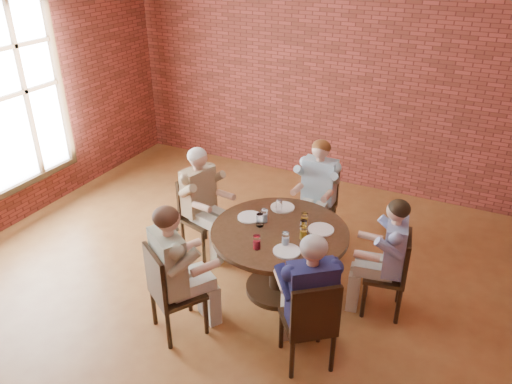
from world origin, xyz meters
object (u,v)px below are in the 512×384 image
at_px(chair_d, 168,289).
at_px(diner_d, 176,271).
at_px(chair_c, 198,211).
at_px(diner_e, 309,301).
at_px(chair_e, 311,322).
at_px(chair_b, 319,201).
at_px(diner_c, 202,202).
at_px(smartphone, 314,252).
at_px(chair_a, 393,271).
at_px(dining_table, 279,249).
at_px(diner_b, 317,193).
at_px(diner_a, 387,258).

bearing_deg(chair_d, diner_d, -90.00).
relative_size(chair_c, diner_e, 0.70).
bearing_deg(chair_d, diner_e, -136.35).
bearing_deg(chair_e, diner_e, -90.00).
bearing_deg(chair_b, diner_d, -105.96).
distance_m(diner_c, smartphone, 1.62).
bearing_deg(chair_a, chair_e, -33.71).
distance_m(chair_b, chair_e, 2.14).
height_order(chair_c, smartphone, chair_c).
height_order(chair_d, diner_d, diner_d).
bearing_deg(diner_d, chair_a, -113.92).
distance_m(dining_table, diner_e, 1.00).
height_order(dining_table, chair_b, chair_b).
distance_m(diner_b, chair_c, 1.42).
xyz_separation_m(diner_c, diner_e, (1.71, -1.07, 0.01)).
bearing_deg(diner_e, chair_b, -110.84).
xyz_separation_m(chair_b, smartphone, (0.45, -1.41, 0.25)).
height_order(chair_b, diner_d, diner_d).
relative_size(dining_table, chair_b, 1.51).
xyz_separation_m(chair_d, diner_e, (1.26, 0.25, 0.15)).
bearing_deg(diner_a, chair_d, -64.54).
height_order(diner_e, smartphone, diner_e).
relative_size(chair_d, diner_e, 0.72).
relative_size(chair_d, diner_d, 0.70).
relative_size(diner_b, chair_c, 1.41).
height_order(diner_c, smartphone, diner_c).
relative_size(diner_c, chair_d, 1.38).
distance_m(chair_c, diner_d, 1.40).
distance_m(diner_d, diner_e, 1.23).
bearing_deg(chair_c, chair_d, -143.55).
height_order(chair_c, chair_e, chair_e).
xyz_separation_m(chair_b, chair_c, (-1.17, -0.88, 0.00)).
relative_size(diner_b, diner_e, 0.98).
relative_size(diner_a, smartphone, 8.26).
bearing_deg(diner_a, diner_e, -34.34).
bearing_deg(diner_c, chair_b, -35.43).
xyz_separation_m(chair_b, diner_b, (0.00, -0.08, 0.15)).
height_order(diner_c, diner_d, diner_d).
xyz_separation_m(chair_a, chair_b, (-1.13, 1.00, 0.01)).
xyz_separation_m(diner_d, smartphone, (1.04, 0.74, 0.08)).
distance_m(chair_e, diner_e, 0.17).
bearing_deg(chair_a, chair_d, -65.40).
height_order(diner_a, chair_e, diner_a).
xyz_separation_m(diner_b, diner_d, (-0.60, -2.06, 0.03)).
bearing_deg(chair_e, diner_c, -71.11).
bearing_deg(dining_table, smartphone, -25.85).
bearing_deg(chair_c, smartphone, -93.09).
height_order(diner_a, chair_b, diner_a).
bearing_deg(chair_b, diner_e, -72.91).
xyz_separation_m(diner_c, chair_e, (1.76, -1.13, -0.15)).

